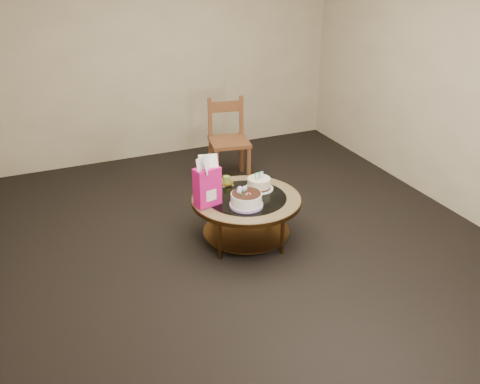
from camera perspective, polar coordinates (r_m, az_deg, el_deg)
name	(u,v)px	position (r m, az deg, el deg)	size (l,w,h in m)	color
ground	(246,240)	(5.13, 0.67, -5.13)	(5.00, 5.00, 0.00)	black
room_walls	(247,80)	(4.54, 0.77, 11.81)	(4.52, 5.02, 2.61)	beige
coffee_table	(246,205)	(4.95, 0.69, -1.38)	(1.02, 1.02, 0.46)	#543518
decorated_cake	(246,200)	(4.73, 0.66, -0.87)	(0.30, 0.30, 0.17)	#BB9CDC
cream_cake	(259,184)	(5.05, 2.03, 0.88)	(0.27, 0.27, 0.17)	white
gift_bag	(207,181)	(4.69, -3.52, 1.14)	(0.25, 0.20, 0.46)	#E31572
pillar_candle	(226,182)	(5.15, -1.45, 1.11)	(0.13, 0.13, 0.10)	#D0C255
dining_chair	(229,140)	(6.24, -1.23, 5.60)	(0.51, 0.51, 0.95)	brown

